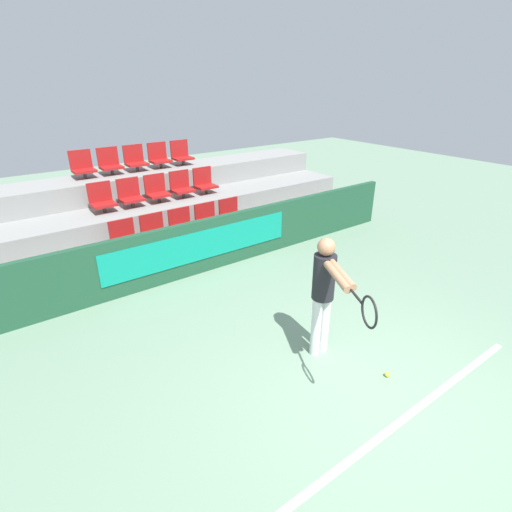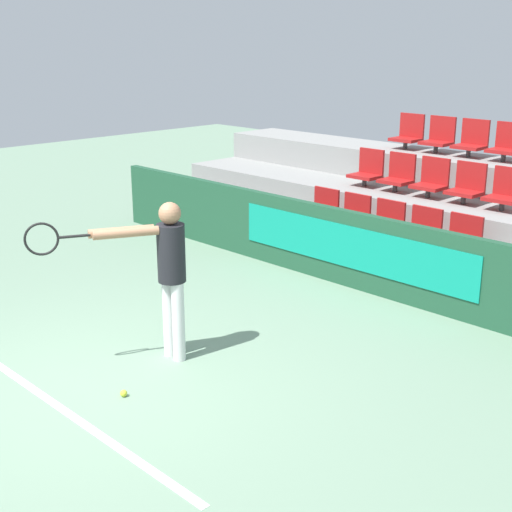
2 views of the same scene
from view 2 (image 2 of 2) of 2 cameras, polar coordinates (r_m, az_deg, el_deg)
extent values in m
plane|color=gray|center=(7.15, -13.12, -10.04)|extent=(30.00, 30.00, 0.00)
cube|color=white|center=(6.96, -16.18, -11.03)|extent=(4.40, 0.08, 0.01)
cube|color=#1E4C33|center=(9.50, 7.72, 0.51)|extent=(9.81, 0.12, 1.03)
cube|color=#0F937A|center=(9.44, 7.47, 0.73)|extent=(3.78, 0.02, 0.56)
cube|color=gray|center=(10.06, 9.83, -0.29)|extent=(9.41, 1.08, 0.47)
cube|color=gray|center=(10.87, 13.24, 2.10)|extent=(9.41, 1.08, 0.94)
cube|color=gray|center=(11.72, 16.18, 4.15)|extent=(9.41, 1.08, 1.41)
cylinder|color=#333333|center=(10.70, 5.06, 2.64)|extent=(0.07, 0.07, 0.14)
cube|color=#A31919|center=(10.68, 5.08, 3.13)|extent=(0.46, 0.37, 0.05)
cube|color=#A31919|center=(10.75, 5.68, 4.41)|extent=(0.46, 0.04, 0.39)
cylinder|color=#333333|center=(10.35, 7.50, 2.06)|extent=(0.07, 0.07, 0.14)
cube|color=#A31919|center=(10.33, 7.52, 2.56)|extent=(0.46, 0.37, 0.05)
cube|color=#A31919|center=(10.40, 8.13, 3.89)|extent=(0.46, 0.04, 0.39)
cylinder|color=#333333|center=(10.02, 10.10, 1.43)|extent=(0.07, 0.07, 0.14)
cube|color=#A31919|center=(10.00, 10.13, 1.94)|extent=(0.46, 0.37, 0.05)
cube|color=#A31919|center=(10.07, 10.74, 3.32)|extent=(0.46, 0.04, 0.39)
cylinder|color=#333333|center=(9.72, 12.87, 0.76)|extent=(0.07, 0.07, 0.14)
cube|color=#A31919|center=(9.69, 12.91, 1.28)|extent=(0.46, 0.37, 0.05)
cube|color=#A31919|center=(9.77, 13.52, 2.71)|extent=(0.46, 0.04, 0.39)
cylinder|color=#333333|center=(9.43, 15.81, 0.04)|extent=(0.07, 0.07, 0.14)
cube|color=#A31919|center=(9.41, 15.86, 0.58)|extent=(0.46, 0.37, 0.05)
cube|color=#A31919|center=(9.49, 16.46, 2.05)|extent=(0.46, 0.04, 0.39)
cylinder|color=#333333|center=(11.43, 8.67, 5.87)|extent=(0.07, 0.07, 0.14)
cube|color=#A31919|center=(11.41, 8.69, 6.32)|extent=(0.46, 0.37, 0.05)
cube|color=#A31919|center=(11.50, 9.23, 7.50)|extent=(0.46, 0.04, 0.39)
cylinder|color=#333333|center=(11.10, 11.06, 5.41)|extent=(0.07, 0.07, 0.14)
cube|color=#A31919|center=(11.08, 11.09, 5.88)|extent=(0.46, 0.37, 0.05)
cube|color=#A31919|center=(11.17, 11.64, 7.09)|extent=(0.46, 0.04, 0.39)
cylinder|color=#333333|center=(10.79, 13.59, 4.91)|extent=(0.07, 0.07, 0.14)
cube|color=#A31919|center=(10.77, 13.63, 5.40)|extent=(0.46, 0.37, 0.05)
cube|color=#A31919|center=(10.87, 14.17, 6.65)|extent=(0.46, 0.04, 0.39)
cylinder|color=#333333|center=(10.51, 16.26, 4.38)|extent=(0.07, 0.07, 0.14)
cube|color=#A31919|center=(10.49, 16.30, 4.87)|extent=(0.46, 0.37, 0.05)
cube|color=#A31919|center=(10.59, 16.84, 6.16)|extent=(0.46, 0.04, 0.39)
cylinder|color=#333333|center=(10.25, 19.07, 3.81)|extent=(0.07, 0.07, 0.14)
cube|color=#A31919|center=(10.23, 19.12, 4.31)|extent=(0.46, 0.37, 0.05)
cube|color=#A31919|center=(10.33, 19.65, 5.63)|extent=(0.46, 0.04, 0.39)
cylinder|color=#333333|center=(12.22, 11.86, 8.67)|extent=(0.07, 0.07, 0.14)
cube|color=#A31919|center=(12.21, 11.88, 9.10)|extent=(0.46, 0.37, 0.05)
cube|color=#A31919|center=(12.32, 12.38, 10.17)|extent=(0.46, 0.04, 0.39)
cylinder|color=#333333|center=(11.92, 14.18, 8.30)|extent=(0.07, 0.07, 0.14)
cube|color=#A31919|center=(11.90, 14.22, 8.74)|extent=(0.46, 0.37, 0.05)
cube|color=#A31919|center=(12.01, 14.71, 9.84)|extent=(0.46, 0.04, 0.39)
cylinder|color=#333333|center=(11.63, 16.63, 7.90)|extent=(0.07, 0.07, 0.14)
cube|color=#A31919|center=(11.62, 16.67, 8.35)|extent=(0.46, 0.37, 0.05)
cube|color=#A31919|center=(11.73, 17.16, 9.48)|extent=(0.46, 0.04, 0.39)
cylinder|color=#333333|center=(11.37, 19.18, 7.46)|extent=(0.07, 0.07, 0.14)
cube|color=#A31919|center=(11.35, 19.23, 7.93)|extent=(0.46, 0.37, 0.05)
cube|color=#A31919|center=(11.47, 19.71, 9.08)|extent=(0.46, 0.04, 0.39)
cylinder|color=silver|center=(7.47, -6.98, -4.92)|extent=(0.13, 0.13, 0.84)
cylinder|color=silver|center=(7.35, -6.22, -5.25)|extent=(0.13, 0.13, 0.84)
cylinder|color=black|center=(7.17, -6.80, 0.24)|extent=(0.28, 0.28, 0.59)
sphere|color=#9E7051|center=(7.06, -6.92, 3.41)|extent=(0.22, 0.22, 0.22)
cylinder|color=#9E7051|center=(7.06, -10.72, 1.95)|extent=(0.36, 0.61, 0.09)
cylinder|color=#9E7051|center=(6.99, -10.36, 1.83)|extent=(0.36, 0.61, 0.09)
cylinder|color=black|center=(6.98, -14.33, 1.54)|extent=(0.16, 0.28, 0.03)
torus|color=black|center=(6.97, -16.79, 1.31)|extent=(0.16, 0.30, 0.32)
sphere|color=#CCDB33|center=(6.87, -10.54, -10.75)|extent=(0.07, 0.07, 0.07)
camera|label=1|loc=(8.81, -38.83, 15.07)|focal=28.00mm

